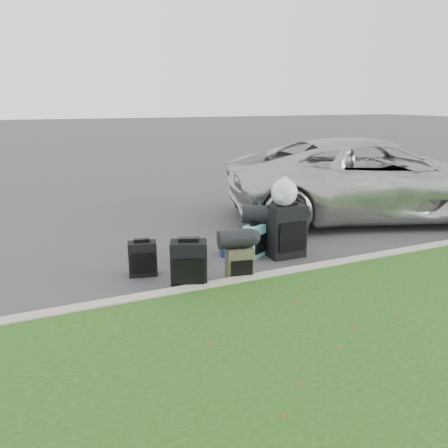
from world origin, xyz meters
name	(u,v)px	position (x,y,z in m)	size (l,w,h in m)	color
ground	(235,260)	(0.00, 0.00, 0.00)	(120.00, 120.00, 0.00)	#383535
curb	(266,279)	(0.00, -1.00, 0.07)	(120.00, 0.18, 0.15)	#9E937F
suv	(371,178)	(3.74, 1.26, 0.84)	(2.77, 6.02, 1.67)	#B7B7B2
suitcase_small_black	(143,259)	(-1.45, -0.01, 0.25)	(0.40, 0.22, 0.49)	black
suitcase_large_black_left	(189,266)	(-1.02, -0.77, 0.34)	(0.47, 0.28, 0.67)	black
suitcase_olive	(239,265)	(-0.31, -0.80, 0.25)	(0.36, 0.22, 0.49)	#363622
suitcase_teal	(255,241)	(0.36, 0.04, 0.26)	(0.37, 0.22, 0.52)	#59A9B5
suitcase_large_black_right	(287,231)	(0.83, -0.16, 0.42)	(0.56, 0.34, 0.84)	black
tote_green	(192,252)	(-0.64, 0.18, 0.17)	(0.30, 0.24, 0.34)	#197228
tote_navy	(230,245)	(0.03, 0.26, 0.17)	(0.31, 0.24, 0.33)	navy
duffel_left	(236,239)	(-0.35, -0.75, 0.62)	(0.25, 0.25, 0.47)	black
duffel_right	(258,214)	(0.46, 0.12, 0.66)	(0.28, 0.28, 0.51)	black
trash_bag	(284,192)	(0.76, -0.14, 1.05)	(0.41, 0.41, 0.41)	silver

